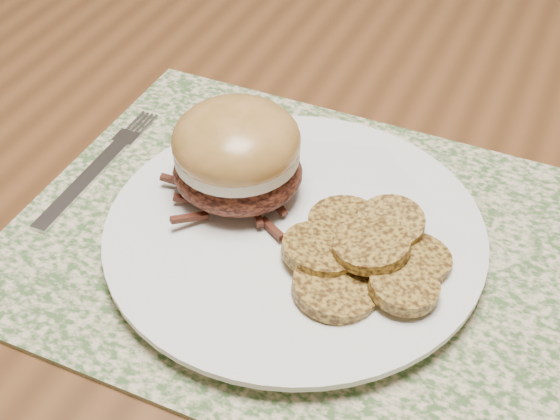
% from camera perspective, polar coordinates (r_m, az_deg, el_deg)
% --- Properties ---
extents(dining_table, '(1.50, 0.90, 0.75)m').
position_cam_1_polar(dining_table, '(0.80, 3.88, 4.75)').
color(dining_table, brown).
rests_on(dining_table, ground).
extents(placemat, '(0.45, 0.33, 0.00)m').
position_cam_1_polar(placemat, '(0.57, 3.07, -2.85)').
color(placemat, '#3F5C2F').
rests_on(placemat, dining_table).
extents(dinner_plate, '(0.26, 0.26, 0.02)m').
position_cam_1_polar(dinner_plate, '(0.57, 1.08, -1.83)').
color(dinner_plate, white).
rests_on(dinner_plate, placemat).
extents(pork_sandwich, '(0.10, 0.10, 0.07)m').
position_cam_1_polar(pork_sandwich, '(0.57, -3.17, 4.12)').
color(pork_sandwich, black).
rests_on(pork_sandwich, dinner_plate).
extents(roasted_potatoes, '(0.13, 0.14, 0.03)m').
position_cam_1_polar(roasted_potatoes, '(0.54, 6.24, -3.17)').
color(roasted_potatoes, olive).
rests_on(roasted_potatoes, dinner_plate).
extents(fork, '(0.02, 0.16, 0.00)m').
position_cam_1_polar(fork, '(0.65, -13.08, 3.14)').
color(fork, '#B5B5BC').
rests_on(fork, placemat).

